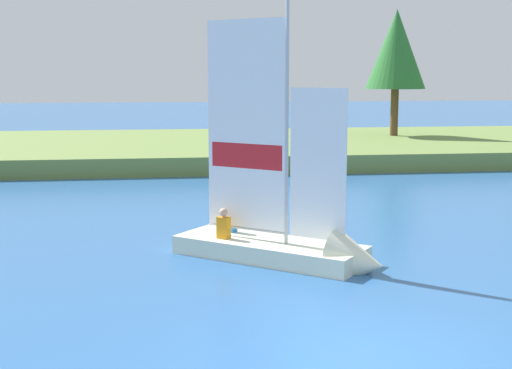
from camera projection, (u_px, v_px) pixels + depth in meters
The scene contains 4 objects.
ground_plane at pixel (351, 360), 10.59m from camera, with size 200.00×200.00×0.00m, color #2D609E.
shore_bank at pixel (214, 148), 37.23m from camera, with size 80.00×15.52×0.81m, color olive.
shoreline_tree_midleft at pixel (396, 50), 39.18m from camera, with size 3.30×3.30×6.96m.
sailboat at pixel (301, 244), 15.94m from camera, with size 4.82×4.28×6.79m.
Camera 1 is at (-2.73, -9.78, 4.23)m, focal length 49.82 mm.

